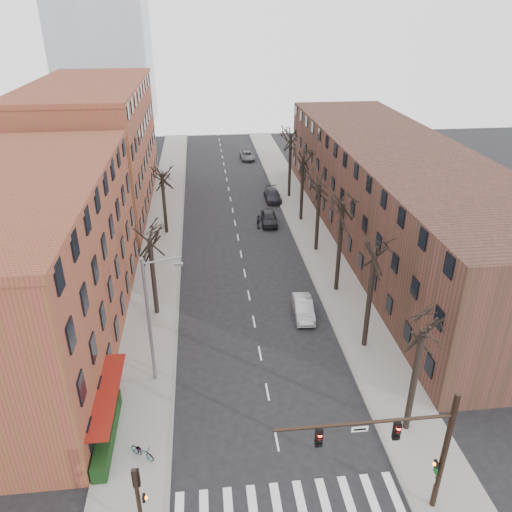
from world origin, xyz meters
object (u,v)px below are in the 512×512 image
object	(u,v)px
silver_sedan	(303,308)
parked_car_near	(269,218)
parked_car_mid	(273,195)
bicycle	(142,451)

from	to	relation	value
silver_sedan	parked_car_near	xyz separation A→B (m)	(-0.20, 18.88, 0.06)
parked_car_near	parked_car_mid	xyz separation A→B (m)	(1.50, 7.59, -0.06)
parked_car_mid	bicycle	xyz separation A→B (m)	(-12.73, -39.39, -0.11)
parked_car_mid	bicycle	size ratio (longest dim) A/B	2.95
bicycle	parked_car_mid	bearing A→B (deg)	18.44
parked_car_near	bicycle	size ratio (longest dim) A/B	2.73
parked_car_near	parked_car_mid	world-z (taller)	parked_car_near
parked_car_near	bicycle	world-z (taller)	parked_car_near
silver_sedan	parked_car_mid	bearing A→B (deg)	91.05
silver_sedan	bicycle	world-z (taller)	silver_sedan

